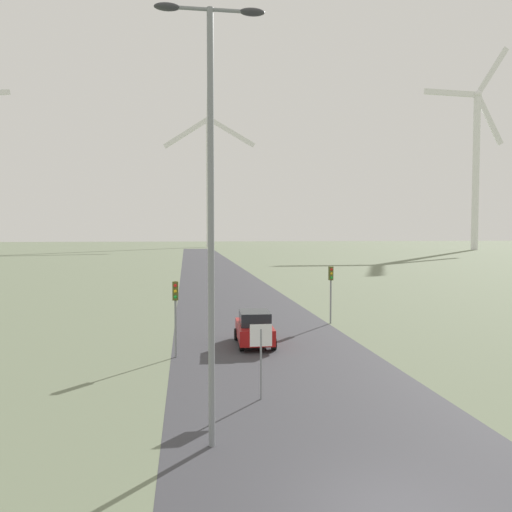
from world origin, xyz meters
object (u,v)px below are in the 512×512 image
at_px(stop_sign_near, 261,347).
at_px(wind_turbine_left, 209,168).
at_px(streetlamp, 211,183).
at_px(car_approaching, 254,328).
at_px(traffic_light_post_near_right, 331,282).
at_px(wind_turbine_center, 476,157).
at_px(traffic_light_post_near_left, 175,302).

relative_size(stop_sign_near, wind_turbine_left, 0.04).
distance_m(streetlamp, car_approaching, 14.17).
height_order(traffic_light_post_near_right, car_approaching, traffic_light_post_near_right).
bearing_deg(wind_turbine_center, stop_sign_near, -124.13).
distance_m(traffic_light_post_near_right, wind_turbine_center, 152.17).
bearing_deg(stop_sign_near, streetlamp, -118.03).
bearing_deg(traffic_light_post_near_right, car_approaching, -136.82).
bearing_deg(wind_turbine_left, stop_sign_near, -92.10).
bearing_deg(traffic_light_post_near_right, stop_sign_near, -115.72).
height_order(streetlamp, traffic_light_post_near_left, streetlamp).
bearing_deg(car_approaching, traffic_light_post_near_right, 43.18).
relative_size(traffic_light_post_near_left, wind_turbine_center, 0.05).
bearing_deg(traffic_light_post_near_right, wind_turbine_left, 90.07).
height_order(traffic_light_post_near_right, wind_turbine_center, wind_turbine_center).
relative_size(traffic_light_post_near_left, wind_turbine_left, 0.05).
xyz_separation_m(traffic_light_post_near_right, wind_turbine_center, (85.79, 122.51, 28.03)).
xyz_separation_m(car_approaching, wind_turbine_center, (91.61, 127.98, 29.88)).
relative_size(traffic_light_post_near_right, wind_turbine_left, 0.05).
distance_m(wind_turbine_left, wind_turbine_center, 95.88).
bearing_deg(car_approaching, stop_sign_near, -96.29).
distance_m(traffic_light_post_near_left, traffic_light_post_near_right, 12.46).
bearing_deg(streetlamp, wind_turbine_left, 87.33).
xyz_separation_m(streetlamp, traffic_light_post_near_left, (-1.20, 10.19, -4.70)).
bearing_deg(traffic_light_post_near_right, traffic_light_post_near_left, -142.82).
bearing_deg(stop_sign_near, traffic_light_post_near_right, 64.28).
bearing_deg(traffic_light_post_near_right, wind_turbine_center, 55.00).
relative_size(car_approaching, wind_turbine_left, 0.06).
bearing_deg(streetlamp, traffic_light_post_near_left, 96.72).
bearing_deg(traffic_light_post_near_left, wind_turbine_center, 53.65).
xyz_separation_m(wind_turbine_left, wind_turbine_center, (86.00, -42.40, 0.03)).
bearing_deg(traffic_light_post_near_left, stop_sign_near, -64.17).
xyz_separation_m(stop_sign_near, traffic_light_post_near_right, (6.77, 14.05, 0.85)).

